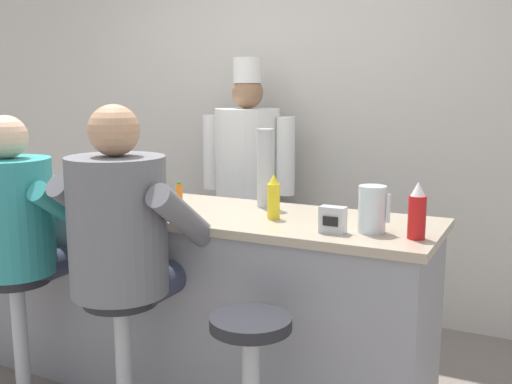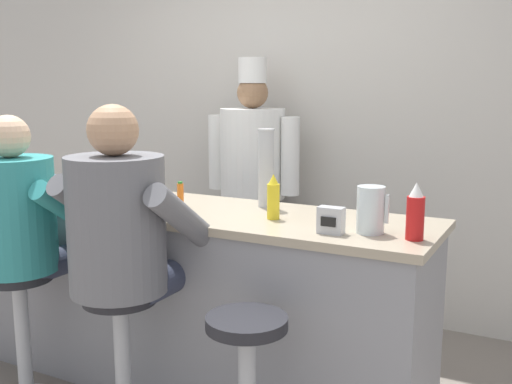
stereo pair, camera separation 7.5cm
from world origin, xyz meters
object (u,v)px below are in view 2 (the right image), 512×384
object	(u,v)px
mustard_bottle_yellow	(273,198)
cook_in_whites_near	(253,175)
cup_stack_steel	(266,168)
ketchup_bottle_red	(415,213)
water_pitcher_clear	(371,210)
diner_seated_grey	(123,233)
hot_sauce_bottle_orange	(180,196)
breakfast_plate	(123,201)
coffee_mug_blue	(54,182)
empty_stool_round	(247,371)
coffee_mug_tan	(45,187)
napkin_dispenser_chrome	(331,220)
cereal_bowl	(99,192)
diner_seated_teal	(20,223)

from	to	relation	value
mustard_bottle_yellow	cook_in_whites_near	world-z (taller)	cook_in_whites_near
mustard_bottle_yellow	cup_stack_steel	xyz separation A→B (m)	(-0.16, 0.24, 0.10)
ketchup_bottle_red	mustard_bottle_yellow	world-z (taller)	ketchup_bottle_red
water_pitcher_clear	diner_seated_grey	size ratio (longest dim) A/B	0.13
hot_sauce_bottle_orange	breakfast_plate	xyz separation A→B (m)	(-0.35, -0.03, -0.05)
coffee_mug_blue	empty_stool_round	bearing A→B (deg)	-21.04
hot_sauce_bottle_orange	water_pitcher_clear	xyz separation A→B (m)	(1.01, -0.04, 0.03)
water_pitcher_clear	coffee_mug_blue	size ratio (longest dim) A/B	1.69
breakfast_plate	coffee_mug_tan	distance (m)	0.60
napkin_dispenser_chrome	diner_seated_grey	distance (m)	0.91
napkin_dispenser_chrome	diner_seated_grey	size ratio (longest dim) A/B	0.08
breakfast_plate	napkin_dispenser_chrome	distance (m)	1.22
breakfast_plate	cereal_bowl	xyz separation A→B (m)	(-0.25, 0.09, 0.01)
mustard_bottle_yellow	ketchup_bottle_red	bearing A→B (deg)	-6.57
cereal_bowl	coffee_mug_tan	distance (m)	0.35
diner_seated_teal	coffee_mug_tan	bearing A→B (deg)	125.31
breakfast_plate	cook_in_whites_near	bearing A→B (deg)	82.10
napkin_dispenser_chrome	empty_stool_round	distance (m)	0.71
hot_sauce_bottle_orange	diner_seated_grey	distance (m)	0.49
hot_sauce_bottle_orange	cereal_bowl	xyz separation A→B (m)	(-0.61, 0.07, -0.04)
ketchup_bottle_red	mustard_bottle_yellow	xyz separation A→B (m)	(-0.68, 0.08, -0.01)
coffee_mug_tan	empty_stool_round	xyz separation A→B (m)	(1.62, -0.51, -0.54)
breakfast_plate	coffee_mug_blue	size ratio (longest dim) A/B	2.03
coffee_mug_tan	diner_seated_grey	bearing A→B (deg)	-25.86
hot_sauce_bottle_orange	empty_stool_round	world-z (taller)	hot_sauce_bottle_orange
hot_sauce_bottle_orange	coffee_mug_blue	world-z (taller)	hot_sauce_bottle_orange
coffee_mug_blue	napkin_dispenser_chrome	bearing A→B (deg)	-7.93
coffee_mug_blue	empty_stool_round	world-z (taller)	coffee_mug_blue
breakfast_plate	napkin_dispenser_chrome	xyz separation A→B (m)	(1.22, -0.10, 0.04)
cereal_bowl	diner_seated_teal	bearing A→B (deg)	-90.72
napkin_dispenser_chrome	cook_in_whites_near	bearing A→B (deg)	129.76
empty_stool_round	cook_in_whites_near	distance (m)	1.94
hot_sauce_bottle_orange	coffee_mug_tan	world-z (taller)	hot_sauce_bottle_orange
ketchup_bottle_red	mustard_bottle_yellow	distance (m)	0.69
cook_in_whites_near	coffee_mug_blue	bearing A→B (deg)	-129.73
breakfast_plate	empty_stool_round	size ratio (longest dim) A/B	0.35
cup_stack_steel	cook_in_whites_near	world-z (taller)	cook_in_whites_near
cup_stack_steel	diner_seated_grey	size ratio (longest dim) A/B	0.27
coffee_mug_tan	cereal_bowl	bearing A→B (deg)	11.93
coffee_mug_blue	cereal_bowl	bearing A→B (deg)	-9.13
water_pitcher_clear	mustard_bottle_yellow	bearing A→B (deg)	173.67
ketchup_bottle_red	coffee_mug_blue	bearing A→B (deg)	174.84
mustard_bottle_yellow	diner_seated_teal	distance (m)	1.25
water_pitcher_clear	diner_seated_teal	world-z (taller)	diner_seated_teal
coffee_mug_blue	cook_in_whites_near	xyz separation A→B (m)	(0.84, 1.01, -0.03)
napkin_dispenser_chrome	cup_stack_steel	bearing A→B (deg)	142.87
water_pitcher_clear	coffee_mug_tan	distance (m)	1.97
cup_stack_steel	water_pitcher_clear	bearing A→B (deg)	-24.37
hot_sauce_bottle_orange	breakfast_plate	size ratio (longest dim) A/B	0.58
cereal_bowl	cook_in_whites_near	world-z (taller)	cook_in_whites_near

